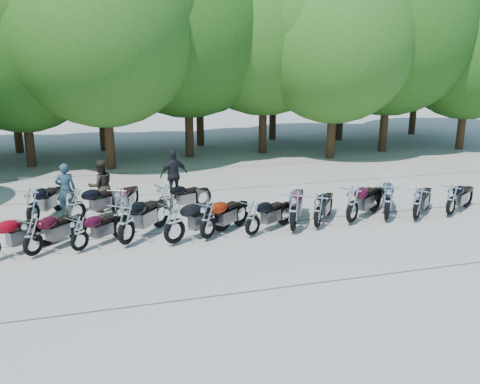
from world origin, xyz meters
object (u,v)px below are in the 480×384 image
object	(u,v)px
motorcycle_9	(353,203)
motorcycle_15	(120,202)
motorcycle_5	(208,219)
rider_0	(66,190)
rider_2	(174,175)
motorcycle_12	(452,199)
motorcycle_8	(318,210)
motorcycle_7	(294,210)
rider_1	(101,186)
motorcycle_3	(126,222)
motorcycle_6	(253,217)
motorcycle_4	(174,222)
motorcycle_1	(32,235)
motorcycle_14	(76,204)
motorcycle_2	(79,233)
motorcycle_11	(417,203)
motorcycle_10	(388,200)
motorcycle_13	(32,205)
motorcycle_16	(165,198)

from	to	relation	value
motorcycle_9	motorcycle_15	size ratio (longest dim) A/B	1.16
motorcycle_5	rider_0	size ratio (longest dim) A/B	1.30
rider_2	motorcycle_12	bearing A→B (deg)	133.05
motorcycle_8	rider_0	xyz separation A→B (m)	(-7.45, 3.60, 0.26)
motorcycle_7	rider_1	bearing A→B (deg)	-8.36
motorcycle_12	rider_1	bearing A→B (deg)	38.76
rider_2	rider_0	bearing A→B (deg)	-3.75
motorcycle_3	motorcycle_6	distance (m)	3.61
motorcycle_7	motorcycle_12	world-z (taller)	motorcycle_7
motorcycle_4	rider_1	world-z (taller)	rider_1
motorcycle_1	motorcycle_12	distance (m)	12.87
motorcycle_14	rider_2	distance (m)	3.93
motorcycle_4	rider_2	size ratio (longest dim) A/B	1.32
motorcycle_2	motorcycle_7	xyz separation A→B (m)	(6.13, -0.10, 0.15)
motorcycle_1	motorcycle_8	world-z (taller)	motorcycle_8
motorcycle_2	motorcycle_5	xyz separation A→B (m)	(3.53, -0.03, 0.08)
rider_0	rider_1	size ratio (longest dim) A/B	0.99
motorcycle_8	motorcycle_11	xyz separation A→B (m)	(3.36, -0.18, 0.01)
motorcycle_3	motorcycle_7	size ratio (longest dim) A/B	0.99
motorcycle_11	motorcycle_5	bearing A→B (deg)	44.94
motorcycle_2	motorcycle_8	size ratio (longest dim) A/B	0.92
motorcycle_15	motorcycle_12	bearing A→B (deg)	-173.20
motorcycle_14	rider_1	distance (m)	1.40
motorcycle_9	motorcycle_15	world-z (taller)	motorcycle_9
motorcycle_4	rider_0	bearing A→B (deg)	10.43
motorcycle_4	motorcycle_5	xyz separation A→B (m)	(0.98, 0.15, -0.05)
motorcycle_4	rider_2	xyz separation A→B (m)	(0.72, 4.75, 0.24)
motorcycle_8	rider_1	size ratio (longest dim) A/B	1.23
motorcycle_3	motorcycle_10	xyz separation A→B (m)	(8.17, -0.00, -0.01)
motorcycle_8	motorcycle_13	xyz separation A→B (m)	(-8.41, 2.67, 0.06)
motorcycle_8	motorcycle_13	distance (m)	8.82
motorcycle_8	motorcycle_9	xyz separation A→B (m)	(1.22, 0.11, 0.08)
motorcycle_4	motorcycle_16	bearing A→B (deg)	-30.87
motorcycle_9	motorcycle_13	world-z (taller)	motorcycle_9
motorcycle_6	rider_1	size ratio (longest dim) A/B	1.21
motorcycle_9	motorcycle_2	bearing A→B (deg)	53.85
motorcycle_12	motorcycle_14	bearing A→B (deg)	45.00
motorcycle_1	rider_1	xyz separation A→B (m)	(1.83, 3.81, 0.27)
motorcycle_12	motorcycle_14	distance (m)	12.16
motorcycle_12	motorcycle_13	world-z (taller)	motorcycle_13
motorcycle_12	rider_1	xyz separation A→B (m)	(-11.04, 3.82, 0.28)
motorcycle_1	rider_2	size ratio (longest dim) A/B	1.17
motorcycle_12	rider_2	xyz separation A→B (m)	(-8.44, 4.63, 0.32)
motorcycle_5	motorcycle_6	distance (m)	1.32
motorcycle_3	motorcycle_14	world-z (taller)	motorcycle_3
motorcycle_7	motorcycle_14	size ratio (longest dim) A/B	1.13
motorcycle_4	rider_2	world-z (taller)	rider_2
motorcycle_2	motorcycle_10	world-z (taller)	motorcycle_10
motorcycle_10	motorcycle_16	size ratio (longest dim) A/B	1.20
motorcycle_13	rider_2	distance (m)	5.07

